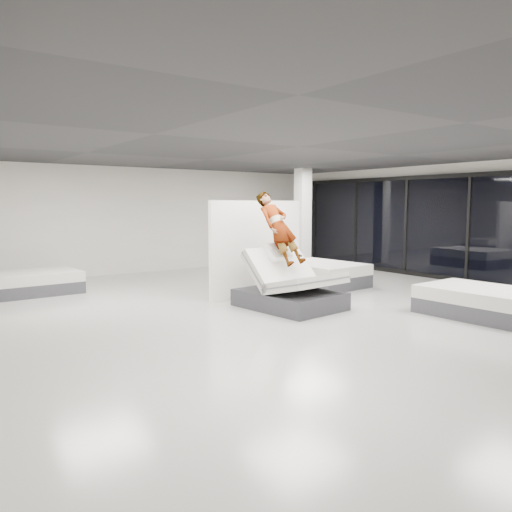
% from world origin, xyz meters
% --- Properties ---
extents(room, '(14.00, 14.04, 3.20)m').
position_xyz_m(room, '(0.00, 0.00, 1.60)').
color(room, '#B3B1A9').
rests_on(room, ground).
extents(hero_bed, '(1.68, 2.11, 1.31)m').
position_xyz_m(hero_bed, '(-0.01, 0.22, 0.39)').
color(hero_bed, '#3A3A40').
rests_on(hero_bed, floor).
extents(person, '(0.79, 1.72, 1.29)m').
position_xyz_m(person, '(-0.05, 0.55, 1.28)').
color(person, slate).
rests_on(person, hero_bed).
extents(remote, '(0.06, 0.15, 0.08)m').
position_xyz_m(remote, '(0.21, 0.23, 1.07)').
color(remote, black).
rests_on(remote, person).
extents(divider_panel, '(2.40, 0.17, 2.18)m').
position_xyz_m(divider_panel, '(0.17, 1.65, 1.09)').
color(divider_panel, white).
rests_on(divider_panel, floor).
extents(flat_bed_right_far, '(1.75, 2.25, 0.59)m').
position_xyz_m(flat_bed_right_far, '(2.39, 1.94, 0.30)').
color(flat_bed_right_far, '#3A3A40').
rests_on(flat_bed_right_far, floor).
extents(flat_bed_right_near, '(1.55, 2.02, 0.54)m').
position_xyz_m(flat_bed_right_near, '(2.44, -2.38, 0.27)').
color(flat_bed_right_near, '#3A3A40').
rests_on(flat_bed_right_near, floor).
extents(flat_bed_left_far, '(1.95, 1.49, 0.52)m').
position_xyz_m(flat_bed_left_far, '(-3.84, 5.00, 0.26)').
color(flat_bed_left_far, '#3A3A40').
rests_on(flat_bed_left_far, floor).
extents(column, '(0.40, 0.40, 3.20)m').
position_xyz_m(column, '(4.00, 4.50, 1.60)').
color(column, silver).
rests_on(column, floor).
extents(storefront_glazing, '(0.12, 13.40, 2.92)m').
position_xyz_m(storefront_glazing, '(5.90, 0.00, 1.45)').
color(storefront_glazing, black).
rests_on(storefront_glazing, floor).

